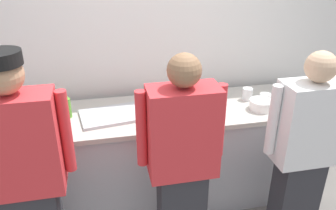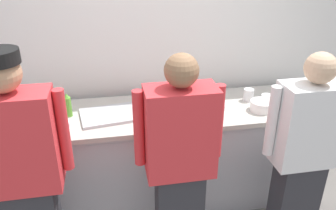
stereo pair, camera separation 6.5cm
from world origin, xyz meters
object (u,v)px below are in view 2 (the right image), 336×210
(plate_stack_rear, at_px, (214,105))
(deli_cup, at_px, (249,95))
(chef_near_left, at_px, (23,173))
(ramekin_yellow_sauce, at_px, (204,97))
(plate_stack_front, at_px, (262,106))
(chef_far_right, at_px, (303,153))
(mixing_bowl_steel, at_px, (11,117))
(sheet_tray, at_px, (112,115))
(ramekin_orange_sauce, at_px, (64,125))
(squeeze_bottle_spare, at_px, (182,108))
(squeeze_bottle_secondary, at_px, (68,105))
(chef_center, at_px, (180,163))
(ramekin_red_sauce, at_px, (267,97))

(plate_stack_rear, xyz_separation_m, deli_cup, (0.35, 0.09, 0.03))
(chef_near_left, bearing_deg, ramekin_yellow_sauce, 31.05)
(plate_stack_front, xyz_separation_m, deli_cup, (-0.03, 0.21, 0.01))
(plate_stack_front, distance_m, ramekin_yellow_sauce, 0.51)
(chef_far_right, distance_m, mixing_bowl_steel, 2.21)
(chef_near_left, height_order, plate_stack_rear, chef_near_left)
(sheet_tray, bearing_deg, chef_far_right, -27.03)
(chef_near_left, xyz_separation_m, ramekin_yellow_sauce, (1.40, 0.84, 0.04))
(ramekin_orange_sauce, height_order, deli_cup, deli_cup)
(ramekin_orange_sauce, distance_m, ramekin_yellow_sauce, 1.23)
(chef_near_left, height_order, squeeze_bottle_spare, chef_near_left)
(plate_stack_rear, height_order, deli_cup, deli_cup)
(chef_near_left, height_order, squeeze_bottle_secondary, chef_near_left)
(plate_stack_front, distance_m, mixing_bowl_steel, 2.02)
(squeeze_bottle_spare, bearing_deg, sheet_tray, 165.40)
(plate_stack_front, height_order, mixing_bowl_steel, mixing_bowl_steel)
(chef_near_left, relative_size, squeeze_bottle_secondary, 8.54)
(squeeze_bottle_secondary, bearing_deg, ramekin_yellow_sauce, 5.65)
(squeeze_bottle_spare, bearing_deg, ramekin_orange_sauce, 178.67)
(chef_far_right, bearing_deg, chef_near_left, 179.54)
(chef_near_left, height_order, chef_center, chef_near_left)
(plate_stack_rear, relative_size, sheet_tray, 0.43)
(chef_far_right, xyz_separation_m, squeeze_bottle_spare, (-0.77, 0.53, 0.17))
(chef_near_left, bearing_deg, plate_stack_rear, 24.66)
(squeeze_bottle_secondary, bearing_deg, plate_stack_rear, -3.36)
(plate_stack_front, distance_m, sheet_tray, 1.25)
(chef_far_right, relative_size, mixing_bowl_steel, 4.52)
(ramekin_yellow_sauce, bearing_deg, mixing_bowl_steel, -174.21)
(plate_stack_front, bearing_deg, chef_center, -146.97)
(chef_near_left, bearing_deg, deli_cup, 22.85)
(chef_center, distance_m, squeeze_bottle_spare, 0.55)
(squeeze_bottle_secondary, relative_size, deli_cup, 1.84)
(chef_far_right, distance_m, plate_stack_rear, 0.82)
(squeeze_bottle_secondary, bearing_deg, sheet_tray, -10.67)
(chef_near_left, bearing_deg, ramekin_red_sauce, 20.51)
(deli_cup, bearing_deg, ramekin_red_sauce, -6.97)
(plate_stack_rear, distance_m, mixing_bowl_steel, 1.63)
(sheet_tray, relative_size, squeeze_bottle_spare, 2.63)
(mixing_bowl_steel, bearing_deg, chef_near_left, -73.07)
(deli_cup, bearing_deg, chef_near_left, -157.15)
(chef_far_right, relative_size, plate_stack_front, 8.03)
(plate_stack_front, xyz_separation_m, mixing_bowl_steel, (-2.01, 0.14, 0.01))
(squeeze_bottle_secondary, bearing_deg, chef_center, -43.12)
(squeeze_bottle_secondary, height_order, squeeze_bottle_spare, squeeze_bottle_secondary)
(chef_center, relative_size, ramekin_yellow_sauce, 17.57)
(plate_stack_front, bearing_deg, squeeze_bottle_secondary, 173.24)
(squeeze_bottle_secondary, distance_m, deli_cup, 1.56)
(chef_far_right, distance_m, ramekin_yellow_sauce, 0.99)
(sheet_tray, bearing_deg, squeeze_bottle_secondary, 169.33)
(chef_center, bearing_deg, ramekin_orange_sauce, 146.07)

